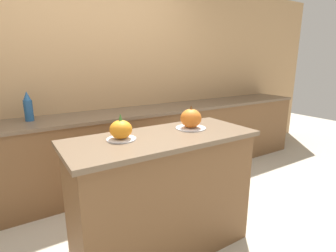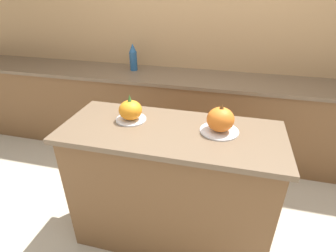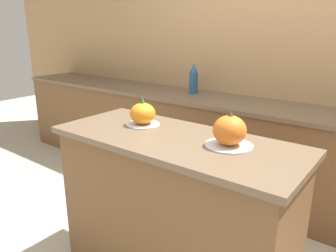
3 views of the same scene
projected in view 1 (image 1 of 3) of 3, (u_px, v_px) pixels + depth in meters
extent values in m
plane|color=#BCB29E|center=(163.00, 248.00, 2.12)|extent=(12.00, 12.00, 0.00)
cube|color=tan|center=(94.00, 80.00, 3.10)|extent=(8.00, 0.06, 2.50)
cube|color=brown|center=(163.00, 197.00, 2.01)|extent=(1.34, 0.53, 0.91)
cube|color=brown|center=(162.00, 138.00, 1.89)|extent=(1.40, 0.59, 0.03)
cube|color=brown|center=(107.00, 153.00, 3.04)|extent=(6.00, 0.56, 0.86)
cube|color=brown|center=(105.00, 116.00, 2.93)|extent=(6.00, 0.60, 0.03)
cylinder|color=silver|center=(121.00, 139.00, 1.79)|extent=(0.20, 0.20, 0.01)
ellipsoid|color=orange|center=(121.00, 129.00, 1.78)|extent=(0.15, 0.15, 0.13)
cone|color=#38702D|center=(120.00, 117.00, 1.76)|extent=(0.03, 0.03, 0.05)
cylinder|color=silver|center=(191.00, 128.00, 2.09)|extent=(0.24, 0.24, 0.01)
ellipsoid|color=orange|center=(191.00, 118.00, 2.07)|extent=(0.17, 0.17, 0.15)
cone|color=brown|center=(191.00, 107.00, 2.05)|extent=(0.03, 0.03, 0.03)
cylinder|color=#235184|center=(29.00, 111.00, 2.58)|extent=(0.08, 0.08, 0.21)
cone|color=#235184|center=(27.00, 96.00, 2.54)|extent=(0.07, 0.07, 0.09)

